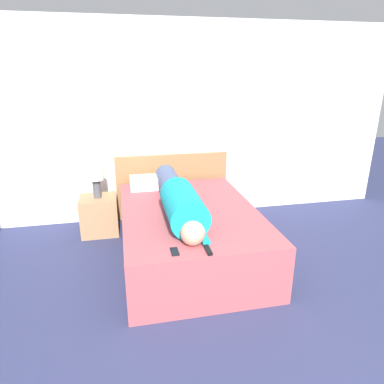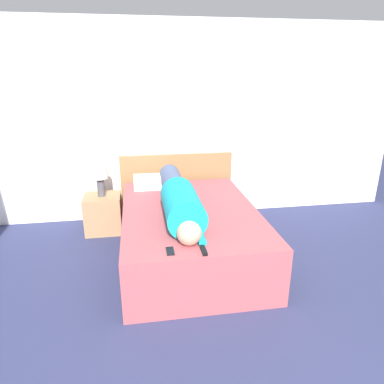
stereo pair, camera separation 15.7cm
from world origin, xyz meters
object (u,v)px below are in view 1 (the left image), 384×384
(table_lamp, at_px, (96,177))
(nightstand, at_px, (99,215))
(cell_phone, at_px, (175,252))
(bed, at_px, (189,233))
(tv_remote, at_px, (208,250))
(person_lying, at_px, (179,199))
(pillow_near_headboard, at_px, (150,182))

(table_lamp, bearing_deg, nightstand, 0.00)
(cell_phone, bearing_deg, bed, 71.24)
(nightstand, distance_m, tv_remote, 2.02)
(nightstand, xyz_separation_m, tv_remote, (0.97, -1.74, 0.34))
(bed, height_order, cell_phone, cell_phone)
(tv_remote, relative_size, cell_phone, 1.15)
(table_lamp, distance_m, person_lying, 1.25)
(person_lying, bearing_deg, table_lamp, 134.55)
(tv_remote, distance_m, cell_phone, 0.28)
(nightstand, bearing_deg, bed, -38.85)
(table_lamp, xyz_separation_m, person_lying, (0.87, -0.89, -0.02))
(bed, relative_size, person_lying, 1.13)
(table_lamp, bearing_deg, tv_remote, -60.76)
(nightstand, bearing_deg, table_lamp, 0.00)
(table_lamp, xyz_separation_m, cell_phone, (0.70, -1.69, -0.17))
(table_lamp, xyz_separation_m, tv_remote, (0.97, -1.74, -0.17))
(cell_phone, bearing_deg, table_lamp, 112.43)
(person_lying, xyz_separation_m, tv_remote, (0.10, -0.85, -0.14))
(bed, bearing_deg, tv_remote, -91.74)
(tv_remote, bearing_deg, table_lamp, 119.24)
(bed, xyz_separation_m, tv_remote, (-0.03, -0.93, 0.29))
(nightstand, relative_size, tv_remote, 3.22)
(table_lamp, relative_size, cell_phone, 3.00)
(pillow_near_headboard, bearing_deg, nightstand, -179.69)
(pillow_near_headboard, bearing_deg, bed, -67.10)
(nightstand, distance_m, pillow_near_headboard, 0.77)
(nightstand, distance_m, table_lamp, 0.50)
(bed, relative_size, nightstand, 4.28)
(nightstand, distance_m, person_lying, 1.34)
(nightstand, relative_size, table_lamp, 1.24)
(bed, distance_m, tv_remote, 0.98)
(bed, height_order, tv_remote, tv_remote)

